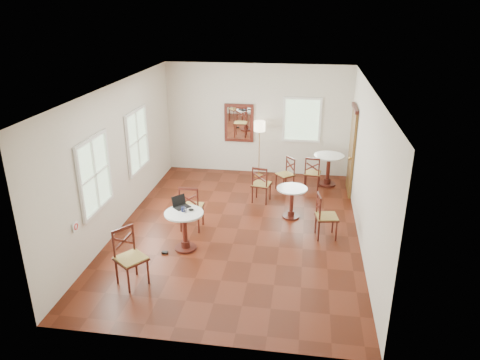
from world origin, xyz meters
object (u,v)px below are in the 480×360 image
(cafe_table_near, at_px, (185,226))
(chair_back_a, at_px, (312,173))
(chair_mid_b, at_px, (325,216))
(chair_back_b, at_px, (286,174))
(mouse, at_px, (191,210))
(navy_mug, at_px, (183,209))
(floor_lamp, at_px, (259,130))
(chair_mid_a, at_px, (261,184))
(water_glass, at_px, (185,210))
(cafe_table_back, at_px, (328,167))
(power_adapter, at_px, (165,253))
(laptop, at_px, (181,204))
(chair_near_a, at_px, (191,207))
(chair_near_b, at_px, (130,257))
(cafe_table_mid, at_px, (292,199))

(cafe_table_near, relative_size, chair_back_a, 0.89)
(chair_mid_b, height_order, chair_back_b, chair_mid_b)
(mouse, bearing_deg, navy_mug, -148.73)
(floor_lamp, bearing_deg, chair_back_b, -47.18)
(chair_mid_a, xyz_separation_m, water_glass, (-1.20, -2.44, 0.39))
(mouse, height_order, navy_mug, navy_mug)
(cafe_table_back, bearing_deg, power_adapter, -128.54)
(chair_back_a, relative_size, laptop, 2.32)
(chair_near_a, xyz_separation_m, floor_lamp, (1.07, 3.28, 0.81))
(chair_near_b, xyz_separation_m, chair_mid_b, (3.30, 2.13, -0.03))
(cafe_table_mid, xyz_separation_m, power_adapter, (-2.32, -1.94, -0.42))
(cafe_table_near, height_order, laptop, laptop)
(mouse, bearing_deg, chair_back_a, 65.16)
(mouse, bearing_deg, chair_near_b, -108.52)
(floor_lamp, relative_size, power_adapter, 14.14)
(chair_back_a, xyz_separation_m, water_glass, (-2.40, -3.41, 0.40))
(chair_near_b, xyz_separation_m, chair_back_a, (3.04, 4.64, -0.06))
(cafe_table_back, xyz_separation_m, power_adapter, (-3.18, -3.99, -0.49))
(chair_mid_b, bearing_deg, water_glass, 99.34)
(chair_near_b, relative_size, power_adapter, 9.17)
(chair_near_b, height_order, mouse, chair_near_b)
(chair_mid_b, bearing_deg, cafe_table_mid, 31.95)
(laptop, relative_size, mouse, 3.48)
(power_adapter, bearing_deg, chair_mid_b, 20.35)
(cafe_table_mid, relative_size, navy_mug, 6.22)
(laptop, bearing_deg, chair_mid_b, -35.21)
(chair_mid_a, distance_m, chair_back_a, 1.54)
(chair_back_a, relative_size, power_adapter, 8.12)
(cafe_table_near, relative_size, cafe_table_mid, 1.11)
(cafe_table_mid, distance_m, mouse, 2.48)
(chair_back_b, bearing_deg, chair_near_a, -78.16)
(mouse, bearing_deg, chair_mid_a, 74.86)
(navy_mug, bearing_deg, floor_lamp, 76.16)
(laptop, distance_m, mouse, 0.29)
(cafe_table_mid, xyz_separation_m, cafe_table_back, (0.86, 2.05, 0.07))
(cafe_table_back, xyz_separation_m, chair_near_b, (-3.44, -5.00, -0.01))
(floor_lamp, bearing_deg, cafe_table_mid, -67.75)
(cafe_table_back, distance_m, chair_back_a, 0.54)
(chair_mid_a, height_order, chair_back_a, chair_mid_a)
(chair_back_b, height_order, water_glass, water_glass)
(chair_mid_a, bearing_deg, chair_back_b, -111.88)
(cafe_table_near, bearing_deg, chair_back_b, 61.73)
(cafe_table_back, xyz_separation_m, mouse, (-2.71, -3.66, 0.30))
(cafe_table_back, relative_size, navy_mug, 7.21)
(chair_mid_a, distance_m, power_adapter, 3.13)
(chair_near_b, distance_m, power_adapter, 1.14)
(chair_back_b, xyz_separation_m, mouse, (-1.64, -3.18, 0.39))
(chair_mid_b, xyz_separation_m, mouse, (-2.57, -0.79, 0.34))
(chair_near_a, relative_size, power_adapter, 9.21)
(chair_back_a, relative_size, water_glass, 8.33)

